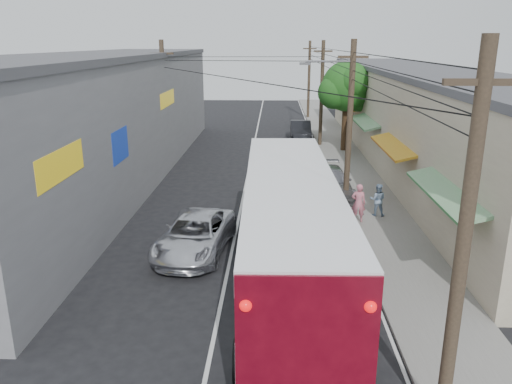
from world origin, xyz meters
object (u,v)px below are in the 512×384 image
coach_bus (289,233)px  parked_car_far (301,131)px  pedestrian_far (378,200)px  parked_car_mid (309,161)px  pedestrian_near (358,203)px  jeepney (195,235)px  parked_suv (330,182)px

coach_bus → parked_car_far: size_ratio=2.82×
coach_bus → parked_car_far: coach_bus is taller
pedestrian_far → parked_car_mid: bearing=-61.9°
parked_car_far → pedestrian_near: pedestrian_near is taller
jeepney → pedestrian_far: size_ratio=3.44×
parked_car_far → parked_car_mid: bearing=-89.3°
jeepney → pedestrian_far: bearing=35.2°
coach_bus → jeepney: (-3.54, 2.87, -1.26)m
parked_car_far → pedestrian_near: bearing=-84.7°
parked_suv → pedestrian_near: pedestrian_near is taller
parked_suv → parked_car_mid: (-0.80, 5.28, -0.09)m
pedestrian_far → parked_suv: bearing=-50.8°
pedestrian_near → pedestrian_far: size_ratio=1.15×
jeepney → parked_suv: (6.00, 7.71, 0.01)m
coach_bus → parked_suv: (2.46, 10.58, -1.26)m
jeepney → pedestrian_near: bearing=33.3°
coach_bus → pedestrian_far: 8.39m
parked_suv → pedestrian_near: (0.80, -4.29, 0.26)m
jeepney → parked_car_mid: (5.20, 12.99, -0.09)m
parked_car_mid → parked_car_far: 10.48m
parked_suv → pedestrian_near: size_ratio=2.90×
coach_bus → parked_suv: size_ratio=2.65×
jeepney → parked_car_mid: jeepney is taller
pedestrian_near → jeepney: bearing=35.1°
pedestrian_near → pedestrian_far: 1.33m
pedestrian_far → coach_bus: bearing=70.4°
parked_suv → pedestrian_near: bearing=-82.8°
parked_suv → pedestrian_far: size_ratio=3.33×
parked_suv → pedestrian_far: (1.82, -3.45, 0.15)m
coach_bus → parked_suv: bearing=75.8°
parked_suv → pedestrian_far: 3.90m
jeepney → parked_car_mid: 13.99m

